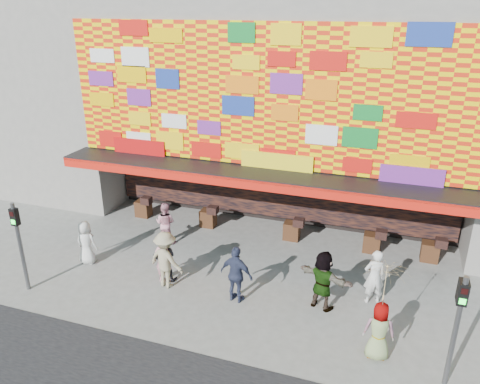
{
  "coord_description": "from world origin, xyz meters",
  "views": [
    {
      "loc": [
        4.37,
        -11.35,
        8.52
      ],
      "look_at": [
        -0.22,
        2.0,
        2.8
      ],
      "focal_mm": 35.0,
      "sensor_mm": 36.0,
      "label": 1
    }
  ],
  "objects_px": {
    "ped_i": "(165,223)",
    "parasol": "(386,283)",
    "ped_a": "(86,242)",
    "ped_c": "(164,258)",
    "ped_b": "(163,260)",
    "ped_g": "(379,331)",
    "signal_left": "(19,237)",
    "ped_e": "(237,275)",
    "ped_d": "(166,260)",
    "signal_right": "(458,320)",
    "ped_f": "(323,280)",
    "ped_h": "(374,277)"
  },
  "relations": [
    {
      "from": "ped_a",
      "to": "ped_d",
      "type": "bearing_deg",
      "value": 173.28
    },
    {
      "from": "ped_g",
      "to": "ped_i",
      "type": "distance_m",
      "value": 8.94
    },
    {
      "from": "ped_b",
      "to": "ped_h",
      "type": "relative_size",
      "value": 0.89
    },
    {
      "from": "ped_d",
      "to": "ped_i",
      "type": "relative_size",
      "value": 1.18
    },
    {
      "from": "ped_f",
      "to": "ped_g",
      "type": "bearing_deg",
      "value": 155.17
    },
    {
      "from": "ped_c",
      "to": "ped_i",
      "type": "xyz_separation_m",
      "value": [
        -1.18,
        2.36,
        0.01
      ]
    },
    {
      "from": "ped_a",
      "to": "parasol",
      "type": "relative_size",
      "value": 0.79
    },
    {
      "from": "ped_d",
      "to": "ped_f",
      "type": "relative_size",
      "value": 1.02
    },
    {
      "from": "ped_i",
      "to": "ped_h",
      "type": "bearing_deg",
      "value": 169.46
    },
    {
      "from": "ped_g",
      "to": "ped_c",
      "type": "bearing_deg",
      "value": -16.57
    },
    {
      "from": "ped_a",
      "to": "ped_g",
      "type": "bearing_deg",
      "value": 171.08
    },
    {
      "from": "ped_i",
      "to": "ped_e",
      "type": "bearing_deg",
      "value": 144.41
    },
    {
      "from": "signal_left",
      "to": "ped_i",
      "type": "bearing_deg",
      "value": 57.68
    },
    {
      "from": "ped_d",
      "to": "ped_g",
      "type": "bearing_deg",
      "value": -177.01
    },
    {
      "from": "ped_e",
      "to": "parasol",
      "type": "distance_m",
      "value": 4.59
    },
    {
      "from": "ped_a",
      "to": "ped_f",
      "type": "height_order",
      "value": "ped_f"
    },
    {
      "from": "ped_d",
      "to": "ped_e",
      "type": "distance_m",
      "value": 2.39
    },
    {
      "from": "ped_b",
      "to": "ped_c",
      "type": "xyz_separation_m",
      "value": [
        -0.03,
        0.12,
        0.01
      ]
    },
    {
      "from": "signal_left",
      "to": "ped_d",
      "type": "distance_m",
      "value": 4.53
    },
    {
      "from": "signal_right",
      "to": "ped_f",
      "type": "bearing_deg",
      "value": 148.03
    },
    {
      "from": "ped_a",
      "to": "signal_left",
      "type": "bearing_deg",
      "value": 68.4
    },
    {
      "from": "signal_left",
      "to": "ped_e",
      "type": "height_order",
      "value": "signal_left"
    },
    {
      "from": "signal_right",
      "to": "ped_c",
      "type": "bearing_deg",
      "value": 167.13
    },
    {
      "from": "ped_i",
      "to": "parasol",
      "type": "bearing_deg",
      "value": 154.13
    },
    {
      "from": "signal_right",
      "to": "ped_f",
      "type": "height_order",
      "value": "signal_right"
    },
    {
      "from": "ped_d",
      "to": "ped_f",
      "type": "distance_m",
      "value": 4.94
    },
    {
      "from": "ped_b",
      "to": "ped_g",
      "type": "xyz_separation_m",
      "value": [
        6.84,
        -1.41,
        0.02
      ]
    },
    {
      "from": "ped_a",
      "to": "ped_i",
      "type": "xyz_separation_m",
      "value": [
        1.9,
        2.27,
        0.01
      ]
    },
    {
      "from": "signal_right",
      "to": "ped_g",
      "type": "bearing_deg",
      "value": 165.87
    },
    {
      "from": "ped_d",
      "to": "ped_e",
      "type": "xyz_separation_m",
      "value": [
        2.39,
        -0.04,
        -0.04
      ]
    },
    {
      "from": "ped_a",
      "to": "ped_c",
      "type": "height_order",
      "value": "ped_c"
    },
    {
      "from": "ped_e",
      "to": "ped_g",
      "type": "bearing_deg",
      "value": 175.01
    },
    {
      "from": "ped_f",
      "to": "ped_h",
      "type": "xyz_separation_m",
      "value": [
        1.42,
        0.78,
        -0.05
      ]
    },
    {
      "from": "ped_d",
      "to": "ped_f",
      "type": "bearing_deg",
      "value": -161.21
    },
    {
      "from": "signal_right",
      "to": "ped_i",
      "type": "height_order",
      "value": "signal_right"
    },
    {
      "from": "signal_left",
      "to": "ped_b",
      "type": "bearing_deg",
      "value": 24.84
    },
    {
      "from": "signal_right",
      "to": "ped_e",
      "type": "xyz_separation_m",
      "value": [
        -5.87,
        1.58,
        -0.94
      ]
    },
    {
      "from": "ped_f",
      "to": "parasol",
      "type": "relative_size",
      "value": 0.93
    },
    {
      "from": "ped_b",
      "to": "ped_d",
      "type": "distance_m",
      "value": 0.33
    },
    {
      "from": "signal_right",
      "to": "ped_a",
      "type": "bearing_deg",
      "value": 170.07
    },
    {
      "from": "ped_i",
      "to": "signal_right",
      "type": "bearing_deg",
      "value": 155.97
    },
    {
      "from": "signal_right",
      "to": "ped_c",
      "type": "height_order",
      "value": "signal_right"
    },
    {
      "from": "signal_left",
      "to": "parasol",
      "type": "xyz_separation_m",
      "value": [
        10.77,
        0.41,
        0.37
      ]
    },
    {
      "from": "ped_e",
      "to": "ped_h",
      "type": "distance_m",
      "value": 4.15
    },
    {
      "from": "ped_f",
      "to": "ped_i",
      "type": "xyz_separation_m",
      "value": [
        -6.33,
        2.21,
        -0.13
      ]
    },
    {
      "from": "ped_c",
      "to": "parasol",
      "type": "relative_size",
      "value": 0.8
    },
    {
      "from": "ped_a",
      "to": "ped_g",
      "type": "height_order",
      "value": "ped_g"
    },
    {
      "from": "ped_g",
      "to": "parasol",
      "type": "bearing_deg",
      "value": 161.95
    },
    {
      "from": "ped_h",
      "to": "ped_g",
      "type": "bearing_deg",
      "value": 73.43
    },
    {
      "from": "ped_a",
      "to": "ped_e",
      "type": "xyz_separation_m",
      "value": [
        5.71,
        -0.45,
        0.13
      ]
    }
  ]
}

